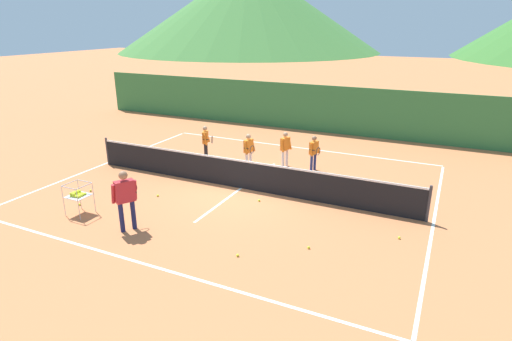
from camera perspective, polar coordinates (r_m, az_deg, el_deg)
ground_plane at (r=13.77m, az=-2.04°, el=-2.42°), size 120.00×120.00×0.00m
line_baseline_near at (r=10.07m, az=-15.49°, el=-11.92°), size 11.73×0.08×0.01m
line_baseline_far at (r=18.33m, az=5.54°, el=3.14°), size 11.73×0.08×0.01m
line_sideline_west at (r=17.13m, az=-19.74°, el=0.88°), size 0.08×10.25×0.01m
line_sideline_east at (r=12.43m, az=22.92°, el=-6.55°), size 0.08×10.25×0.01m
line_service_center at (r=13.77m, az=-2.04°, el=-2.40°), size 0.08×5.55×0.01m
tennis_net at (r=13.59m, az=-2.06°, el=-0.46°), size 11.44×0.08×1.05m
instructor at (r=11.20m, az=-17.29°, el=-3.20°), size 0.53×0.82×1.63m
student_0 at (r=16.58m, az=-6.82°, el=4.20°), size 0.59×0.55×1.33m
student_1 at (r=15.29m, az=-0.99°, el=3.03°), size 0.41×0.67×1.34m
student_2 at (r=15.60m, az=3.98°, el=3.32°), size 0.33×0.54×1.34m
student_3 at (r=15.25m, az=7.86°, el=2.75°), size 0.42×0.68×1.31m
ball_cart at (r=12.76m, az=-23.02°, el=-3.00°), size 0.58×0.58×0.90m
tennis_ball_0 at (r=13.46m, az=-13.16°, el=-3.32°), size 0.07×0.07×0.07m
tennis_ball_1 at (r=13.53m, az=-22.79°, el=-4.26°), size 0.07×0.07×0.07m
tennis_ball_2 at (r=11.24m, az=18.84°, el=-8.62°), size 0.07×0.07×0.07m
tennis_ball_3 at (r=10.31m, az=7.15°, el=-10.30°), size 0.07×0.07×0.07m
tennis_ball_4 at (r=12.75m, az=0.43°, el=-4.08°), size 0.07×0.07×0.07m
tennis_ball_5 at (r=12.70m, az=-16.51°, el=-5.03°), size 0.07×0.07×0.07m
tennis_ball_6 at (r=9.94m, az=-2.50°, el=-11.39°), size 0.07×0.07×0.07m
tennis_ball_7 at (r=14.49m, az=-21.51°, el=-2.54°), size 0.07×0.07×0.07m
windscreen_fence at (r=20.93m, az=8.61°, el=8.28°), size 25.81×0.08×2.29m
hill_2 at (r=80.93m, az=-0.91°, el=21.16°), size 46.94×46.94×15.03m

